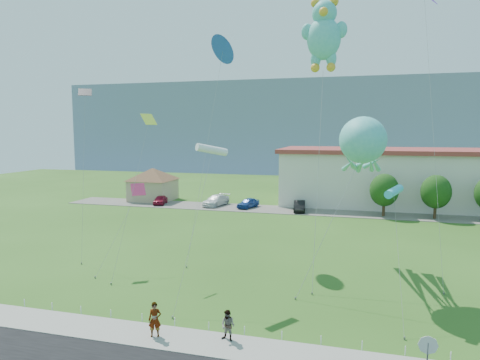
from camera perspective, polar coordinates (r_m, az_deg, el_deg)
name	(u,v)px	position (r m, az deg, el deg)	size (l,w,h in m)	color
ground	(233,323)	(25.48, -0.92, -18.47)	(160.00, 160.00, 0.00)	#294E16
sidewalk	(218,345)	(23.11, -2.95, -21.13)	(80.00, 2.50, 0.10)	gray
parking_strip	(305,211)	(58.53, 8.66, -4.10)	(70.00, 6.00, 0.06)	#59544C
hill_ridge	(336,126)	(142.33, 12.72, 7.09)	(160.00, 50.00, 25.00)	slate
pavilion	(153,181)	(67.88, -11.54, -0.14)	(9.20, 9.20, 5.00)	tan
stop_sign	(428,350)	(20.29, 23.75, -20.08)	(0.80, 0.07, 2.50)	slate
rope_fence	(226,329)	(24.25, -1.82, -19.19)	(26.05, 0.05, 0.50)	white
tree_near	(384,190)	(56.77, 18.68, -1.27)	(3.60, 3.60, 5.47)	#3F2B19
tree_mid	(436,192)	(57.46, 24.67, -1.44)	(3.60, 3.60, 5.47)	#3F2B19
pedestrian_left	(155,320)	(23.82, -11.29, -17.78)	(0.67, 0.44, 1.83)	gray
pedestrian_right	(228,325)	(23.07, -1.61, -18.82)	(0.77, 0.60, 1.59)	gray
parked_car_red	(160,200)	(64.05, -10.57, -2.60)	(1.53, 3.80, 1.29)	maroon
parked_car_white	(216,200)	(61.85, -3.22, -2.72)	(2.12, 5.21, 1.51)	silver
parked_car_blue	(248,203)	(60.06, 1.09, -3.07)	(1.60, 3.97, 1.35)	navy
parked_car_black	(299,206)	(58.00, 7.92, -3.45)	(1.50, 4.31, 1.42)	black
octopus_kite	(362,150)	(30.97, 16.00, 3.87)	(5.52, 10.36, 11.75)	#44A9A8
teddy_bear_kite	(324,33)	(35.26, 11.13, 18.66)	(3.49, 7.99, 20.87)	#44A9A8
small_kite_yellow	(145,137)	(33.86, -12.58, 5.67)	(1.43, 5.56, 12.12)	#CEEB37
small_kite_white	(212,151)	(28.25, -3.82, 3.88)	(1.06, 6.15, 9.99)	white
small_kite_blue	(222,54)	(40.31, -2.44, 16.40)	(1.80, 8.22, 18.82)	blue
small_kite_purple	(425,0)	(38.32, 23.42, 21.16)	(2.13, 7.76, 22.07)	purple
small_kite_cyan	(394,192)	(27.40, 19.86, -1.55)	(0.73, 5.69, 7.59)	#2DB5CC
small_kite_black	(85,112)	(39.35, -20.01, 8.47)	(2.13, 4.15, 14.54)	black
small_kite_pink	(135,197)	(34.90, -13.87, -2.16)	(2.25, 4.62, 6.57)	#F53669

